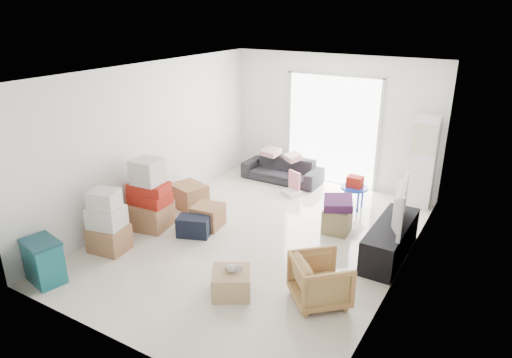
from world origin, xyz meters
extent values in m
cube|color=beige|center=(0.00, 0.00, -0.12)|extent=(4.50, 6.00, 0.24)
cube|color=white|center=(0.00, 0.00, 2.82)|extent=(4.50, 6.00, 0.24)
cube|color=white|center=(0.00, 3.12, 1.35)|extent=(4.50, 0.24, 2.70)
cube|color=white|center=(0.00, -3.12, 1.35)|extent=(4.50, 0.24, 2.70)
cube|color=white|center=(-2.37, 0.00, 1.35)|extent=(0.24, 6.00, 2.70)
cube|color=white|center=(2.37, 0.00, 1.35)|extent=(0.24, 6.00, 2.70)
cube|color=white|center=(0.00, 2.98, 1.15)|extent=(2.00, 0.01, 2.30)
cube|color=silver|center=(-1.00, 2.97, 1.15)|extent=(0.06, 0.04, 2.30)
cube|color=silver|center=(1.00, 2.97, 1.15)|extent=(0.06, 0.04, 2.30)
cube|color=silver|center=(0.00, 2.97, 2.30)|extent=(2.10, 0.04, 0.06)
cube|color=silver|center=(1.95, 2.65, 0.88)|extent=(0.45, 0.30, 1.75)
cube|color=black|center=(2.00, 0.49, 0.27)|extent=(0.48, 1.60, 0.53)
imported|color=black|center=(2.00, 0.49, 0.61)|extent=(0.87, 1.27, 0.15)
imported|color=#26262B|center=(-0.90, 2.50, 0.34)|extent=(1.73, 0.51, 0.67)
cube|color=#D99EAC|center=(-1.21, 2.54, 0.74)|extent=(0.46, 0.39, 0.13)
cube|color=#D99EAC|center=(-0.64, 2.47, 0.74)|extent=(0.49, 0.47, 0.13)
imported|color=#9C8345|center=(1.55, -1.13, 0.35)|extent=(0.93, 0.93, 0.70)
cube|color=#125C62|center=(-1.90, -2.63, 0.15)|extent=(0.59, 0.47, 0.29)
cube|color=#125C62|center=(-1.90, -2.63, 0.44)|extent=(0.59, 0.47, 0.29)
cube|color=#0C333D|center=(-1.90, -2.63, 0.61)|extent=(0.62, 0.49, 0.04)
cube|color=olive|center=(-1.80, -1.57, 0.21)|extent=(0.61, 0.53, 0.41)
cube|color=beige|center=(-1.80, -1.57, 0.57)|extent=(0.58, 0.51, 0.32)
cube|color=beige|center=(-1.80, -1.57, 0.87)|extent=(0.50, 0.47, 0.27)
cube|color=olive|center=(-1.80, -0.63, 0.22)|extent=(0.70, 0.70, 0.44)
cube|color=red|center=(-1.80, -0.63, 0.54)|extent=(0.69, 0.48, 0.20)
cube|color=red|center=(-1.80, -0.63, 0.72)|extent=(0.70, 0.52, 0.18)
cube|color=beige|center=(-1.80, -0.63, 1.02)|extent=(0.49, 0.47, 0.42)
cube|color=olive|center=(-1.77, 0.37, 0.22)|extent=(0.73, 0.66, 0.44)
cube|color=olive|center=(-0.97, -0.12, 0.20)|extent=(0.52, 0.52, 0.39)
cube|color=black|center=(-0.97, -0.52, 0.17)|extent=(0.60, 0.49, 0.34)
cube|color=#998759|center=(1.02, 0.82, 0.21)|extent=(0.46, 0.46, 0.42)
cube|color=#491F4E|center=(1.02, 0.82, 0.49)|extent=(0.60, 0.60, 0.14)
cylinder|color=#1634B1|center=(0.93, 1.90, 0.42)|extent=(0.51, 0.51, 0.04)
cylinder|color=#1634B1|center=(1.06, 2.02, 0.20)|extent=(0.04, 0.04, 0.40)
cylinder|color=#1634B1|center=(0.80, 2.02, 0.20)|extent=(0.04, 0.04, 0.40)
cylinder|color=#1634B1|center=(0.80, 1.77, 0.20)|extent=(0.04, 0.04, 0.40)
cylinder|color=#1634B1|center=(1.06, 1.77, 0.20)|extent=(0.04, 0.04, 0.40)
cube|color=red|center=(0.93, 1.90, 0.54)|extent=(0.28, 0.22, 0.20)
cube|color=silver|center=(-0.37, 1.88, 0.04)|extent=(0.44, 0.41, 0.09)
cube|color=pink|center=(-0.37, 2.01, 0.27)|extent=(0.31, 0.17, 0.38)
cube|color=tan|center=(0.47, -1.57, 0.17)|extent=(0.69, 0.69, 0.33)
ellipsoid|color=#B2ADA8|center=(0.47, -1.57, 0.38)|extent=(0.19, 0.13, 0.10)
cube|color=red|center=(0.47, -1.57, 0.39)|extent=(0.14, 0.12, 0.03)
sphere|color=#B2ADA8|center=(0.58, -1.54, 0.41)|extent=(0.10, 0.10, 0.10)
camera|label=1|loc=(3.38, -5.81, 3.59)|focal=32.00mm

